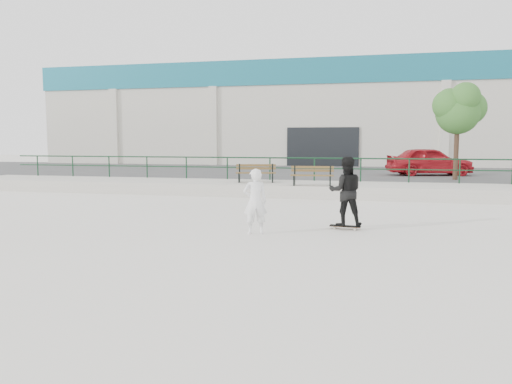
% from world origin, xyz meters
% --- Properties ---
extents(ground, '(120.00, 120.00, 0.00)m').
position_xyz_m(ground, '(0.00, 0.00, 0.00)').
color(ground, beige).
rests_on(ground, ground).
extents(ledge, '(30.00, 3.00, 0.50)m').
position_xyz_m(ledge, '(0.00, 9.50, 0.25)').
color(ledge, '#B3B1A4').
rests_on(ledge, ground).
extents(parking_strip, '(60.00, 14.00, 0.50)m').
position_xyz_m(parking_strip, '(0.00, 18.00, 0.25)').
color(parking_strip, '#3B3B3B').
rests_on(parking_strip, ground).
extents(railing, '(28.00, 0.06, 1.03)m').
position_xyz_m(railing, '(-0.00, 10.80, 1.24)').
color(railing, '#143921').
rests_on(railing, ledge).
extents(commercial_building, '(44.20, 16.33, 8.00)m').
position_xyz_m(commercial_building, '(-0.00, 31.99, 4.58)').
color(commercial_building, beige).
rests_on(commercial_building, ground).
extents(bench_left, '(1.76, 0.83, 0.78)m').
position_xyz_m(bench_left, '(-1.32, 9.43, 0.89)').
color(bench_left, brown).
rests_on(bench_left, ledge).
extents(bench_right, '(1.72, 0.63, 0.78)m').
position_xyz_m(bench_right, '(1.19, 8.46, 0.88)').
color(bench_right, brown).
rests_on(bench_right, ledge).
extents(tree, '(2.42, 2.15, 4.31)m').
position_xyz_m(tree, '(7.18, 12.93, 3.73)').
color(tree, '#473223').
rests_on(tree, parking_strip).
extents(red_car, '(4.52, 2.67, 1.44)m').
position_xyz_m(red_car, '(6.30, 15.74, 1.22)').
color(red_car, '#AE151E').
rests_on(red_car, parking_strip).
extents(skateboard, '(0.80, 0.29, 0.09)m').
position_xyz_m(skateboard, '(2.88, 1.65, 0.07)').
color(skateboard, black).
rests_on(skateboard, ground).
extents(standing_skater, '(0.95, 0.79, 1.76)m').
position_xyz_m(standing_skater, '(2.88, 1.65, 0.98)').
color(standing_skater, black).
rests_on(standing_skater, skateboard).
extents(seated_skater, '(0.68, 0.56, 1.59)m').
position_xyz_m(seated_skater, '(0.79, 0.48, 0.79)').
color(seated_skater, white).
rests_on(seated_skater, ground).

